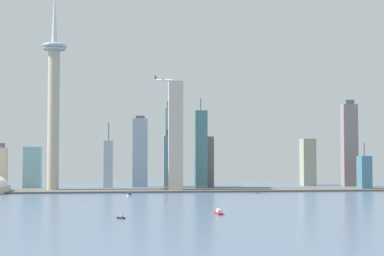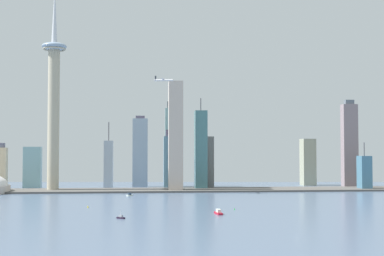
% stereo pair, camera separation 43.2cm
% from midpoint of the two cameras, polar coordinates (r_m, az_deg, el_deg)
% --- Properties ---
extents(ground_plane, '(6000.00, 6000.00, 0.00)m').
position_cam_midpoint_polar(ground_plane, '(392.55, 11.22, -11.36)').
color(ground_plane, slate).
extents(waterfront_pier, '(840.48, 72.08, 2.60)m').
position_cam_midpoint_polar(waterfront_pier, '(800.06, 2.79, -6.65)').
color(waterfront_pier, '#524F4B').
rests_on(waterfront_pier, ground).
extents(observation_tower, '(36.67, 36.67, 309.49)m').
position_cam_midpoint_polar(observation_tower, '(814.06, -14.68, 3.39)').
color(observation_tower, '#B2A88F').
rests_on(observation_tower, ground).
extents(skyscraper_0, '(14.18, 16.12, 105.45)m').
position_cam_midpoint_polar(skyscraper_0, '(857.97, -9.00, -3.87)').
color(skyscraper_0, '#A2B1C1').
rests_on(skyscraper_0, ground).
extents(skyscraper_1, '(18.66, 23.81, 141.14)m').
position_cam_midpoint_polar(skyscraper_1, '(819.23, 0.93, -2.38)').
color(skyscraper_1, '#45777C').
rests_on(skyscraper_1, ground).
extents(skyscraper_2, '(25.35, 25.70, 94.03)m').
position_cam_midpoint_polar(skyscraper_2, '(859.86, 1.43, -3.68)').
color(skyscraper_2, slate).
rests_on(skyscraper_2, ground).
extents(skyscraper_4, '(16.59, 14.52, 141.73)m').
position_cam_midpoint_polar(skyscraper_4, '(885.97, -2.41, -1.95)').
color(skyscraper_4, '#91BBB9').
rests_on(skyscraper_4, ground).
extents(skyscraper_5, '(16.45, 20.96, 72.32)m').
position_cam_midpoint_polar(skyscraper_5, '(851.25, 18.06, -4.61)').
color(skyscraper_5, teal).
rests_on(skyscraper_5, ground).
extents(skyscraper_6, '(22.01, 25.83, 79.88)m').
position_cam_midpoint_polar(skyscraper_6, '(935.04, 12.35, -3.60)').
color(skyscraper_6, '#9C9E84').
rests_on(skyscraper_6, ground).
extents(skyscraper_7, '(23.83, 15.58, 142.14)m').
position_cam_midpoint_polar(skyscraper_7, '(895.03, 16.58, -1.77)').
color(skyscraper_7, gray).
rests_on(skyscraper_7, ground).
extents(skyscraper_8, '(26.89, 12.94, 65.82)m').
position_cam_midpoint_polar(skyscraper_8, '(856.41, -16.82, -4.15)').
color(skyscraper_8, '#77A6B2').
rests_on(skyscraper_8, ground).
extents(skyscraper_9, '(17.26, 25.31, 92.66)m').
position_cam_midpoint_polar(skyscraper_9, '(836.17, -2.50, -3.59)').
color(skyscraper_9, '#5D89A3').
rests_on(skyscraper_9, ground).
extents(skyscraper_10, '(21.10, 23.70, 162.87)m').
position_cam_midpoint_polar(skyscraper_10, '(785.20, -1.79, -0.88)').
color(skyscraper_10, beige).
rests_on(skyscraper_10, ground).
extents(skyscraper_11, '(24.66, 15.48, 117.23)m').
position_cam_midpoint_polar(skyscraper_11, '(877.41, -5.63, -2.61)').
color(skyscraper_11, '#94A8BD').
rests_on(skyscraper_11, ground).
extents(skyscraper_12, '(19.80, 13.44, 71.86)m').
position_cam_midpoint_polar(skyscraper_12, '(887.83, -19.96, -3.99)').
color(skyscraper_12, '#C6B18F').
rests_on(skyscraper_12, ground).
extents(boat_0, '(8.02, 7.11, 7.52)m').
position_cam_midpoint_polar(boat_0, '(484.31, -7.69, -9.51)').
color(boat_0, black).
rests_on(boat_0, ground).
extents(boat_1, '(6.62, 17.83, 4.74)m').
position_cam_midpoint_polar(boat_1, '(513.02, 2.85, -9.06)').
color(boat_1, '#B0192B').
rests_on(boat_1, ground).
extents(boat_3, '(8.83, 9.97, 4.10)m').
position_cam_midpoint_polar(boat_3, '(712.17, -6.75, -7.17)').
color(boat_3, white).
rests_on(boat_3, ground).
extents(channel_buoy_1, '(1.15, 1.15, 2.17)m').
position_cam_midpoint_polar(channel_buoy_1, '(550.02, 4.59, -8.66)').
color(channel_buoy_1, green).
rests_on(channel_buoy_1, ground).
extents(channel_buoy_2, '(1.62, 1.62, 2.64)m').
position_cam_midpoint_polar(channel_buoy_2, '(578.86, -11.16, -8.28)').
color(channel_buoy_2, yellow).
rests_on(channel_buoy_2, ground).
extents(airplane, '(27.26, 27.23, 7.73)m').
position_cam_midpoint_polar(airplane, '(750.81, -3.10, 5.18)').
color(airplane, silver).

